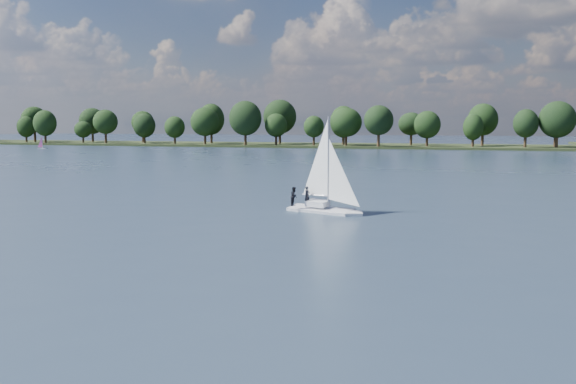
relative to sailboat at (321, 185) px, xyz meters
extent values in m
plane|color=#233342|center=(-5.68, 56.42, -2.50)|extent=(700.00, 700.00, 0.00)
cube|color=black|center=(-5.68, 168.42, -2.50)|extent=(660.00, 40.00, 1.50)
cube|color=silver|center=(0.11, 0.01, -2.50)|extent=(7.06, 4.01, 0.80)
cube|color=silver|center=(0.11, 0.01, -1.70)|extent=(2.28, 1.79, 0.50)
cylinder|color=#BABBC1|center=(0.11, 0.01, 2.05)|extent=(0.12, 0.12, 8.01)
imported|color=black|center=(-1.37, 0.28, -1.09)|extent=(0.65, 0.75, 1.73)
imported|color=black|center=(-2.40, -0.37, -1.09)|extent=(0.73, 0.90, 1.73)
cube|color=white|center=(-123.18, 117.22, -2.50)|extent=(3.03, 1.95, 0.45)
cylinder|color=silver|center=(-123.18, 117.22, -0.23)|extent=(0.08, 0.08, 4.03)
camera|label=1|loc=(14.45, -55.17, 5.37)|focal=40.00mm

